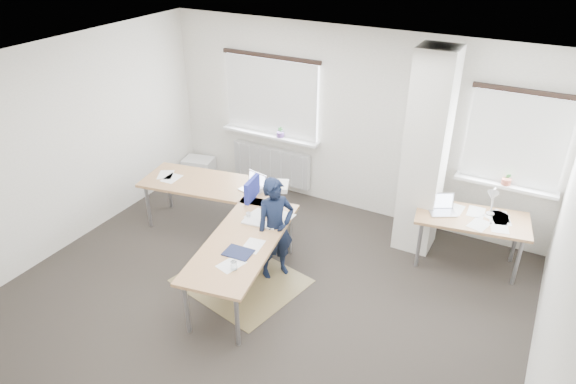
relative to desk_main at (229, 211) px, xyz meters
The scene contains 8 objects.
ground 1.18m from the desk_main, 31.02° to the right, with size 6.00×6.00×0.00m, color #2A2522.
room_shell 1.46m from the desk_main, ahead, with size 6.04×5.04×2.82m.
floor_mat 0.92m from the desk_main, 44.80° to the right, with size 1.45×1.23×0.01m, color olive.
white_crate 2.62m from the desk_main, 136.92° to the left, with size 0.52×0.36×0.31m, color white.
desk_main is the anchor object (origin of this frame).
desk_side 3.13m from the desk_main, 24.54° to the left, with size 1.50×0.93×1.22m.
task_chair 0.65m from the desk_main, 51.81° to the left, with size 0.56×0.56×1.03m.
person 0.75m from the desk_main, ahead, with size 0.50×0.33×1.37m, color black.
Camera 1 is at (2.61, -4.23, 4.16)m, focal length 32.00 mm.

